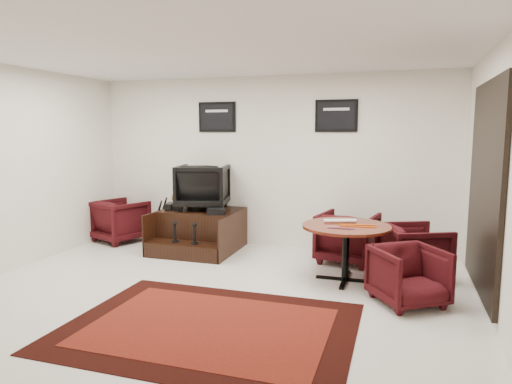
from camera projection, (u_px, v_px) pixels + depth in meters
ground at (209, 295)px, 5.35m from camera, size 6.00×6.00×0.00m
room_shell at (245, 142)px, 5.11m from camera, size 6.02×5.02×2.81m
area_rug at (209, 327)px, 4.47m from camera, size 2.80×2.10×0.01m
shine_podium at (200, 231)px, 7.42m from camera, size 1.25×1.29×0.64m
shine_chair at (203, 184)px, 7.45m from camera, size 0.93×0.89×0.82m
shoes_pair at (174, 206)px, 7.44m from camera, size 0.29×0.34×0.11m
polish_kit at (216, 211)px, 7.00m from camera, size 0.31×0.25×0.09m
umbrella_black at (155, 223)px, 7.49m from camera, size 0.31×0.11×0.82m
umbrella_hooked at (160, 220)px, 7.65m from camera, size 0.32×0.12×0.86m
armchair_side at (120, 218)px, 7.96m from camera, size 0.99×0.97×0.80m
meeting_table at (346, 232)px, 5.79m from camera, size 1.12×1.12×0.73m
table_chair_back at (348, 235)px, 6.67m from camera, size 0.92×0.88×0.81m
table_chair_window at (414, 249)px, 5.93m from camera, size 0.95×0.98×0.78m
table_chair_corner at (409, 273)px, 5.03m from camera, size 0.93×0.92×0.71m
paper_roll at (340, 221)px, 5.92m from camera, size 0.41×0.19×0.05m
table_clutter at (355, 226)px, 5.68m from camera, size 0.57×0.35×0.01m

